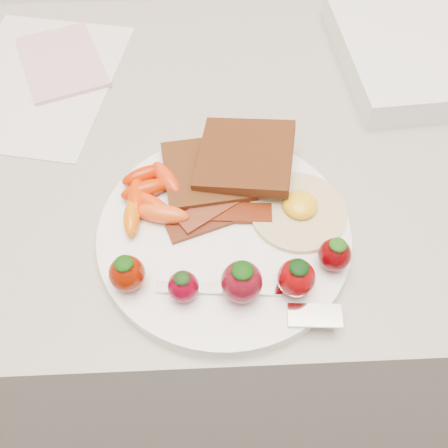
{
  "coord_description": "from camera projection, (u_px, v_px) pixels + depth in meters",
  "views": [
    {
      "loc": [
        -0.03,
        1.25,
        1.36
      ],
      "look_at": [
        -0.01,
        1.54,
        0.93
      ],
      "focal_mm": 40.0,
      "sensor_mm": 36.0,
      "label": 1
    }
  ],
  "objects": [
    {
      "name": "plate",
      "position": [
        224.0,
        234.0,
        0.54
      ],
      "size": [
        0.27,
        0.27,
        0.02
      ],
      "primitive_type": "cylinder",
      "color": "white",
      "rests_on": "counter"
    },
    {
      "name": "strawberries",
      "position": [
        239.0,
        275.0,
        0.47
      ],
      "size": [
        0.24,
        0.06,
        0.05
      ],
      "color": "#6E1000",
      "rests_on": "plate"
    },
    {
      "name": "notepad",
      "position": [
        62.0,
        61.0,
        0.71
      ],
      "size": [
        0.15,
        0.18,
        0.01
      ],
      "primitive_type": "cube",
      "rotation": [
        0.0,
        0.0,
        0.35
      ],
      "color": "#D5A1B2",
      "rests_on": "paper_sheet"
    },
    {
      "name": "baby_carrots",
      "position": [
        149.0,
        197.0,
        0.54
      ],
      "size": [
        0.08,
        0.1,
        0.02
      ],
      "color": "#BB2B01",
      "rests_on": "plate"
    },
    {
      "name": "fried_egg",
      "position": [
        299.0,
        209.0,
        0.54
      ],
      "size": [
        0.14,
        0.14,
        0.02
      ],
      "color": "#EDDFC5",
      "rests_on": "plate"
    },
    {
      "name": "paper_sheet",
      "position": [
        37.0,
        81.0,
        0.69
      ],
      "size": [
        0.26,
        0.31,
        0.0
      ],
      "primitive_type": "cube",
      "rotation": [
        0.0,
        0.0,
        -0.21
      ],
      "color": "white",
      "rests_on": "counter"
    },
    {
      "name": "counter",
      "position": [
        227.0,
        292.0,
        1.01
      ],
      "size": [
        2.0,
        0.6,
        0.9
      ],
      "primitive_type": "cube",
      "color": "gray",
      "rests_on": "ground"
    },
    {
      "name": "toast_lower",
      "position": [
        207.0,
        172.0,
        0.56
      ],
      "size": [
        0.11,
        0.11,
        0.01
      ],
      "primitive_type": "cube",
      "rotation": [
        0.0,
        0.0,
        0.13
      ],
      "color": "black",
      "rests_on": "plate"
    },
    {
      "name": "bacon_strips",
      "position": [
        219.0,
        212.0,
        0.54
      ],
      "size": [
        0.12,
        0.08,
        0.01
      ],
      "color": "#3D0C0C",
      "rests_on": "plate"
    },
    {
      "name": "fork",
      "position": [
        262.0,
        300.0,
        0.48
      ],
      "size": [
        0.18,
        0.06,
        0.0
      ],
      "color": "silver",
      "rests_on": "plate"
    },
    {
      "name": "toast_upper",
      "position": [
        245.0,
        156.0,
        0.56
      ],
      "size": [
        0.12,
        0.12,
        0.02
      ],
      "primitive_type": "cube",
      "rotation": [
        0.0,
        -0.1,
        -0.2
      ],
      "color": "#391C08",
      "rests_on": "toast_lower"
    }
  ]
}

